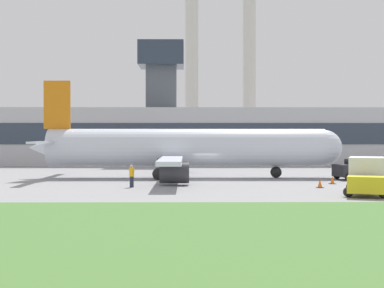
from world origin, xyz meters
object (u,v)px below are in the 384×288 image
(airplane, at_px, (183,149))
(ground_crew_person, at_px, (132,176))
(baggage_truck, at_px, (366,176))
(pushback_tug, at_px, (354,170))

(airplane, xyz_separation_m, ground_crew_person, (-4.08, -9.91, -2.00))
(baggage_truck, xyz_separation_m, ground_crew_person, (-17.26, 5.26, -0.35))
(pushback_tug, xyz_separation_m, ground_crew_person, (-20.46, -7.62, 0.04))
(airplane, relative_size, baggage_truck, 5.01)
(baggage_truck, bearing_deg, ground_crew_person, 163.06)
(baggage_truck, bearing_deg, pushback_tug, 76.04)
(pushback_tug, distance_m, baggage_truck, 13.27)
(airplane, xyz_separation_m, baggage_truck, (13.19, -15.17, -1.65))
(airplane, bearing_deg, baggage_truck, -49.00)
(airplane, bearing_deg, pushback_tug, -7.96)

